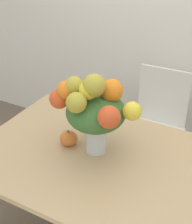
# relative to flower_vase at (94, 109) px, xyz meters

# --- Properties ---
(wall_back) EXTENTS (8.00, 0.06, 2.70)m
(wall_back) POSITION_rel_flower_vase_xyz_m (0.09, 1.22, 0.33)
(wall_back) COLOR white
(wall_back) RESTS_ON ground_plane
(dining_table) EXTENTS (1.44, 0.93, 0.75)m
(dining_table) POSITION_rel_flower_vase_xyz_m (0.09, -0.03, -0.36)
(dining_table) COLOR tan
(dining_table) RESTS_ON ground_plane
(flower_vase) EXTENTS (0.46, 0.39, 0.47)m
(flower_vase) POSITION_rel_flower_vase_xyz_m (0.00, 0.00, 0.00)
(flower_vase) COLOR silver
(flower_vase) RESTS_ON dining_table
(pumpkin) EXTENTS (0.10, 0.10, 0.09)m
(pumpkin) POSITION_rel_flower_vase_xyz_m (-0.15, -0.02, -0.22)
(pumpkin) COLOR orange
(pumpkin) RESTS_ON dining_table
(dining_chair_near_window) EXTENTS (0.42, 0.42, 0.92)m
(dining_chair_near_window) POSITION_rel_flower_vase_xyz_m (0.11, 0.81, -0.55)
(dining_chair_near_window) COLOR white
(dining_chair_near_window) RESTS_ON ground_plane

